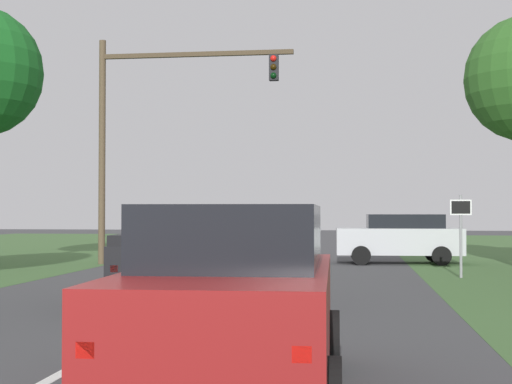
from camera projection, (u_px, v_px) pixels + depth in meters
The scene contains 6 objects.
ground_plane at pixel (195, 300), 16.08m from camera, with size 120.00×120.00×0.00m, color #424244.
red_suv_near at pixel (236, 296), 7.65m from camera, with size 2.22×4.66×1.96m.
pickup_truck_lead at pixel (187, 255), 15.73m from camera, with size 2.51×5.48×1.93m.
traffic_light at pixel (149, 117), 26.82m from camera, with size 7.05×0.40×8.09m.
keep_moving_sign at pixel (461, 225), 21.33m from camera, with size 0.60×0.09×2.36m.
crossing_suv_far at pixel (400, 237), 27.23m from camera, with size 4.55×2.25×1.79m.
Camera 1 is at (3.39, -4.49, 1.89)m, focal length 52.62 mm.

